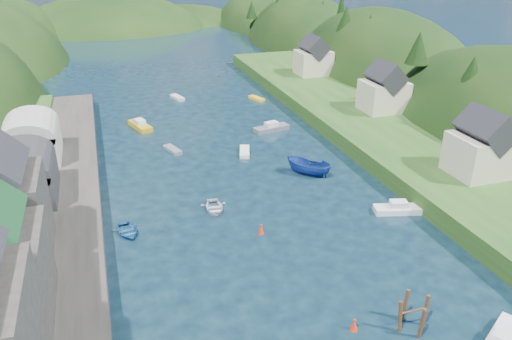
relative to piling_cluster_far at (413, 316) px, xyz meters
name	(u,v)px	position (x,y,z in m)	size (l,w,h in m)	color
ground	(214,138)	(-5.28, 46.92, -1.20)	(600.00, 600.00, 0.00)	black
hillside_right	(377,110)	(39.72, 71.92, -8.62)	(36.00, 245.56, 48.00)	black
far_hills	(143,54)	(-4.06, 170.92, -12.00)	(103.00, 68.00, 44.00)	black
hill_trees	(197,51)	(-4.47, 61.55, 9.80)	(92.25, 147.22, 12.61)	black
quay_left	(39,266)	(-29.28, 16.92, -0.20)	(12.00, 110.00, 2.00)	#2D2B28
boat_sheds	(26,152)	(-31.28, 35.92, 4.07)	(7.00, 21.00, 7.50)	#2D2D30
terrace_right	(385,135)	(19.72, 36.92, 0.00)	(16.00, 120.00, 2.40)	#234719
right_bank_cottages	(378,91)	(22.72, 45.25, 4.64)	(9.00, 59.24, 8.41)	beige
piling_cluster_far	(413,316)	(0.00, 0.00, 0.00)	(2.82, 2.67, 3.55)	#382314
channel_buoy_near	(354,325)	(-4.55, 1.24, -0.72)	(0.70, 0.70, 1.10)	red
channel_buoy_far	(261,229)	(-7.07, 17.47, -0.72)	(0.70, 0.70, 1.10)	red
moored_boats	(287,202)	(-2.37, 22.11, -0.59)	(34.99, 95.51, 2.39)	#194D8E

